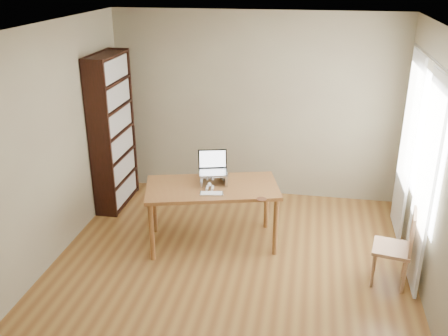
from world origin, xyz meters
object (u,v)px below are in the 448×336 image
desk (212,193)px  keyboard (212,194)px  laptop (214,166)px  cat (212,177)px  bookshelf (113,132)px  chair (399,245)px

desk → keyboard: keyboard is taller
laptop → cat: (-0.03, -0.03, -0.13)m
desk → keyboard: (0.04, -0.22, 0.10)m
desk → laptop: bearing=75.0°
keyboard → cat: size_ratio=0.58×
keyboard → cat: cat is taller
bookshelf → desk: bearing=-28.8°
laptop → cat: bearing=-148.0°
chair → cat: bearing=174.9°
cat → chair: cat is taller
bookshelf → laptop: bookshelf is taller
chair → laptop: bearing=174.0°
bookshelf → cat: (1.51, -0.73, -0.23)m
desk → chair: size_ratio=1.96×
desk → laptop: laptop is taller
chair → bookshelf: bearing=170.4°
laptop → chair: size_ratio=0.45×
desk → cat: bearing=88.7°
laptop → desk: bearing=-105.0°
laptop → keyboard: laptop is taller
desk → chair: 2.13m
desk → chair: chair is taller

